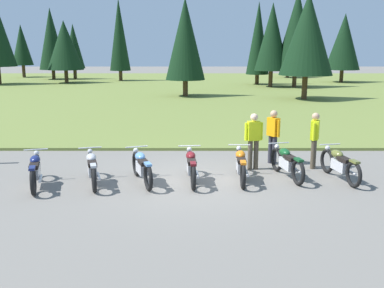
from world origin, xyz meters
The scene contains 13 objects.
ground_plane centered at (0.00, 0.00, 0.00)m, with size 140.00×140.00×0.00m, color slate.
grass_moorland centered at (0.00, 25.59, 0.05)m, with size 80.00×44.00×0.10m, color olive.
forest_treeline centered at (-0.31, 29.91, 4.27)m, with size 43.37×24.76×8.34m.
motorcycle_navy centered at (-4.07, -0.47, 0.44)m, with size 0.77×2.06×0.88m.
motorcycle_silver centered at (-2.65, -0.25, 0.44)m, with size 0.80×2.05×0.88m.
motorcycle_sky_blue centered at (-1.35, -0.12, 0.44)m, with size 0.89×2.02×0.88m.
motorcycle_maroon centered at (-0.04, -0.04, 0.44)m, with size 0.62×2.10×0.88m.
motorcycle_orange centered at (1.30, 0.08, 0.44)m, with size 0.62×2.10×0.88m.
motorcycle_british_green centered at (2.60, 0.35, 0.44)m, with size 0.73×2.07×0.88m.
motorcycle_olive centered at (4.00, 0.16, 0.44)m, with size 0.71×2.08×0.88m.
rider_with_back_turned centered at (2.47, 1.87, 0.95)m, with size 0.38×0.48×1.67m.
rider_near_row_end centered at (3.61, 1.36, 0.95)m, with size 0.34×0.52×1.67m.
rider_in_hivis_vest centered at (1.78, 1.21, 0.95)m, with size 0.54×0.28×1.67m.
Camera 1 is at (-0.02, -11.53, 3.57)m, focal length 41.66 mm.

